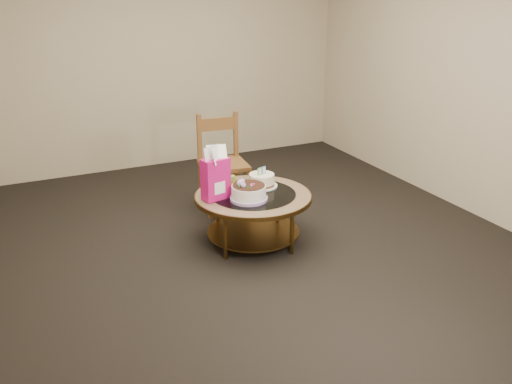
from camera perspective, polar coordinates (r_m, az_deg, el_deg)
name	(u,v)px	position (r m, az deg, el deg)	size (l,w,h in m)	color
ground	(253,241)	(5.11, -0.28, -4.96)	(5.00, 5.00, 0.00)	black
room_walls	(253,67)	(4.64, -0.31, 12.40)	(4.52, 5.02, 2.61)	tan
coffee_table	(253,202)	(4.95, -0.29, -1.03)	(1.02, 1.02, 0.46)	brown
decorated_cake	(249,193)	(4.77, -0.75, -0.12)	(0.32, 0.32, 0.18)	#B08EC9
cream_cake	(262,180)	(5.07, 0.56, 1.17)	(0.28, 0.28, 0.18)	white
gift_bag	(215,173)	(4.75, -4.08, 1.88)	(0.25, 0.20, 0.46)	#E5158C
pillar_candle	(232,181)	(5.14, -2.43, 1.10)	(0.12, 0.12, 0.09)	tan
dining_chair	(222,162)	(5.66, -3.39, 2.97)	(0.49, 0.49, 0.95)	brown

